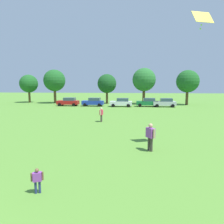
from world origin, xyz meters
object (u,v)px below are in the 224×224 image
object	(u,v)px
bystander_near_trees	(101,113)
parked_car_red_0	(68,102)
adult_bystander	(150,135)
parked_car_silver_4	(165,103)
tree_center	(107,84)
parked_car_green_3	(148,102)
tree_far_left	(29,84)
kite	(202,18)
parked_car_blue_1	(93,102)
tree_left	(54,81)
tree_far_right	(188,81)
tree_right	(144,80)
parked_car_white_2	(121,102)
child_kite_flyer	(37,179)

from	to	relation	value
bystander_near_trees	parked_car_red_0	distance (m)	19.92
adult_bystander	parked_car_silver_4	distance (m)	27.82
parked_car_red_0	tree_center	size ratio (longest dim) A/B	0.64
parked_car_green_3	adult_bystander	bearing A→B (deg)	86.85
tree_far_left	kite	bearing A→B (deg)	-48.48
adult_bystander	parked_car_red_0	bearing A→B (deg)	-5.08
parked_car_blue_1	tree_left	bearing A→B (deg)	-29.33
tree_far_right	parked_car_silver_4	bearing A→B (deg)	-137.31
bystander_near_trees	kite	distance (m)	14.04
adult_bystander	parked_car_red_0	distance (m)	30.98
kite	bystander_near_trees	bearing A→B (deg)	130.85
adult_bystander	tree_right	size ratio (longest dim) A/B	0.22
kite	parked_car_white_2	world-z (taller)	kite
parked_car_green_3	tree_right	distance (m)	7.07
parked_car_red_0	parked_car_white_2	xyz separation A→B (m)	(10.87, -0.51, 0.00)
parked_car_red_0	tree_left	distance (m)	9.00
kite	parked_car_silver_4	bearing A→B (deg)	86.30
parked_car_blue_1	parked_car_silver_4	xyz separation A→B (m)	(14.10, -0.05, 0.00)
bystander_near_trees	tree_far_right	xyz separation A→B (m)	(14.86, 22.32, 4.01)
kite	tree_far_left	distance (m)	45.00
child_kite_flyer	parked_car_white_2	bearing A→B (deg)	65.02
parked_car_red_0	tree_left	world-z (taller)	tree_left
tree_left	tree_right	size ratio (longest dim) A/B	0.98
child_kite_flyer	tree_far_right	distance (m)	41.01
bystander_near_trees	tree_far_left	bearing A→B (deg)	-133.16
child_kite_flyer	parked_car_red_0	xyz separation A→B (m)	(-9.79, 33.09, 0.26)
parked_car_white_2	parked_car_green_3	distance (m)	5.22
bystander_near_trees	tree_far_left	xyz separation A→B (m)	(-21.88, 24.51, 3.57)
tree_far_right	parked_car_white_2	bearing A→B (deg)	-158.38
parked_car_red_0	parked_car_blue_1	bearing A→B (deg)	-179.08
parked_car_white_2	tree_center	size ratio (longest dim) A/B	0.64
parked_car_silver_4	tree_center	bearing A→B (deg)	-27.04
kite	parked_car_white_2	xyz separation A→B (m)	(-6.66, 25.98, -7.41)
kite	parked_car_blue_1	world-z (taller)	kite
parked_car_blue_1	tree_left	distance (m)	12.65
parked_car_red_0	parked_car_blue_1	distance (m)	5.15
kite	tree_center	size ratio (longest dim) A/B	0.21
tree_left	tree_far_right	world-z (taller)	tree_left
parked_car_white_2	parked_car_blue_1	bearing A→B (deg)	-5.87
parked_car_blue_1	tree_far_left	xyz separation A→B (m)	(-17.34, 7.02, 3.70)
adult_bystander	parked_car_silver_4	size ratio (longest dim) A/B	0.41
parked_car_blue_1	parked_car_white_2	size ratio (longest dim) A/B	1.00
bystander_near_trees	parked_car_red_0	size ratio (longest dim) A/B	0.38
parked_car_blue_1	parked_car_green_3	bearing A→B (deg)	-178.55
adult_bystander	kite	distance (m)	7.88
parked_car_blue_1	parked_car_green_3	world-z (taller)	same
bystander_near_trees	tree_far_right	bearing A→B (deg)	151.44
parked_car_red_0	tree_center	bearing A→B (deg)	-138.65
parked_car_red_0	child_kite_flyer	bearing A→B (deg)	106.48
tree_far_left	tree_left	distance (m)	7.15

